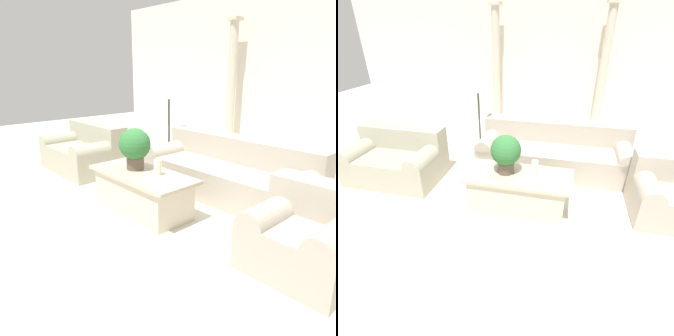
{
  "view_description": "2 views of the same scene",
  "coord_description": "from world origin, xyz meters",
  "views": [
    {
      "loc": [
        2.86,
        -2.72,
        1.7
      ],
      "look_at": [
        -0.01,
        -0.09,
        0.52
      ],
      "focal_mm": 35.0,
      "sensor_mm": 36.0,
      "label": 1
    },
    {
      "loc": [
        0.41,
        -3.32,
        2.21
      ],
      "look_at": [
        -0.34,
        -0.2,
        0.46
      ],
      "focal_mm": 28.0,
      "sensor_mm": 36.0,
      "label": 2
    }
  ],
  "objects": [
    {
      "name": "floor_lamp",
      "position": [
        -1.09,
        0.91,
        1.29
      ],
      "size": [
        0.37,
        0.37,
        1.51
      ],
      "color": "#4C473D",
      "rests_on": "ground_plane"
    },
    {
      "name": "sofa_long",
      "position": [
        0.25,
        0.8,
        0.32
      ],
      "size": [
        2.48,
        0.93,
        0.79
      ],
      "color": "#ADA393",
      "rests_on": "ground_plane"
    },
    {
      "name": "wall_back",
      "position": [
        0.0,
        3.13,
        1.6
      ],
      "size": [
        10.0,
        0.06,
        3.2
      ],
      "color": "silver",
      "rests_on": "ground_plane"
    },
    {
      "name": "loveseat",
      "position": [
        -2.17,
        -0.07,
        0.33
      ],
      "size": [
        1.42,
        0.93,
        0.79
      ],
      "color": "#A4A18B",
      "rests_on": "ground_plane"
    },
    {
      "name": "pillar_candle",
      "position": [
        0.08,
        -0.34,
        0.59
      ],
      "size": [
        0.09,
        0.09,
        0.19
      ],
      "color": "silver",
      "rests_on": "coffee_table"
    },
    {
      "name": "column_left",
      "position": [
        -1.29,
        2.8,
        1.35
      ],
      "size": [
        0.25,
        0.25,
        2.64
      ],
      "color": "beige",
      "rests_on": "ground_plane"
    },
    {
      "name": "ground_plane",
      "position": [
        0.0,
        0.0,
        0.0
      ],
      "size": [
        16.0,
        16.0,
        0.0
      ],
      "primitive_type": "plane",
      "color": "silver"
    },
    {
      "name": "coffee_table",
      "position": [
        -0.12,
        -0.42,
        0.26
      ],
      "size": [
        1.41,
        0.64,
        0.5
      ],
      "color": "beige",
      "rests_on": "ground_plane"
    },
    {
      "name": "potted_plant",
      "position": [
        -0.29,
        -0.39,
        0.79
      ],
      "size": [
        0.39,
        0.39,
        0.51
      ],
      "color": "brown",
      "rests_on": "coffee_table"
    },
    {
      "name": "armchair",
      "position": [
        1.79,
        -0.13,
        0.33
      ],
      "size": [
        0.87,
        0.84,
        0.76
      ],
      "color": "#ADA393",
      "rests_on": "ground_plane"
    }
  ]
}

